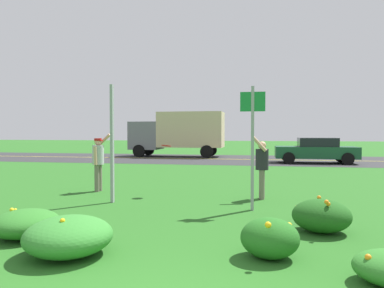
{
  "coord_description": "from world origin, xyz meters",
  "views": [
    {
      "loc": [
        1.13,
        -2.54,
        1.78
      ],
      "look_at": [
        -0.83,
        8.03,
        1.43
      ],
      "focal_mm": 33.92,
      "sensor_mm": 36.0,
      "label": 1
    }
  ],
  "objects_px": {
    "person_catcher_dark_shirt": "(262,164)",
    "person_thrower_red_cap_gray_shirt": "(98,159)",
    "sign_post_by_roadside": "(253,136)",
    "car_dark_green_center_left": "(316,150)",
    "box_truck_gray": "(179,132)",
    "frisbee_red": "(166,146)",
    "sign_post_near_path": "(112,144)"
  },
  "relations": [
    {
      "from": "sign_post_by_roadside",
      "to": "box_truck_gray",
      "type": "height_order",
      "value": "box_truck_gray"
    },
    {
      "from": "person_thrower_red_cap_gray_shirt",
      "to": "person_catcher_dark_shirt",
      "type": "height_order",
      "value": "person_thrower_red_cap_gray_shirt"
    },
    {
      "from": "sign_post_by_roadside",
      "to": "person_catcher_dark_shirt",
      "type": "height_order",
      "value": "sign_post_by_roadside"
    },
    {
      "from": "person_thrower_red_cap_gray_shirt",
      "to": "box_truck_gray",
      "type": "bearing_deg",
      "value": 93.63
    },
    {
      "from": "sign_post_by_roadside",
      "to": "frisbee_red",
      "type": "bearing_deg",
      "value": 147.15
    },
    {
      "from": "person_catcher_dark_shirt",
      "to": "car_dark_green_center_left",
      "type": "xyz_separation_m",
      "value": [
        3.13,
        11.9,
        -0.18
      ]
    },
    {
      "from": "sign_post_by_roadside",
      "to": "person_catcher_dark_shirt",
      "type": "xyz_separation_m",
      "value": [
        0.22,
        1.47,
        -0.78
      ]
    },
    {
      "from": "person_catcher_dark_shirt",
      "to": "frisbee_red",
      "type": "xyz_separation_m",
      "value": [
        -2.65,
        0.1,
        0.48
      ]
    },
    {
      "from": "frisbee_red",
      "to": "car_dark_green_center_left",
      "type": "bearing_deg",
      "value": 63.91
    },
    {
      "from": "person_thrower_red_cap_gray_shirt",
      "to": "car_dark_green_center_left",
      "type": "distance_m",
      "value": 14.02
    },
    {
      "from": "car_dark_green_center_left",
      "to": "sign_post_by_roadside",
      "type": "bearing_deg",
      "value": -104.07
    },
    {
      "from": "sign_post_near_path",
      "to": "box_truck_gray",
      "type": "xyz_separation_m",
      "value": [
        -2.07,
        17.01,
        0.32
      ]
    },
    {
      "from": "sign_post_near_path",
      "to": "car_dark_green_center_left",
      "type": "xyz_separation_m",
      "value": [
        6.85,
        13.09,
        -0.75
      ]
    },
    {
      "from": "sign_post_by_roadside",
      "to": "box_truck_gray",
      "type": "distance_m",
      "value": 18.16
    },
    {
      "from": "frisbee_red",
      "to": "sign_post_near_path",
      "type": "bearing_deg",
      "value": -129.71
    },
    {
      "from": "person_catcher_dark_shirt",
      "to": "sign_post_by_roadside",
      "type": "bearing_deg",
      "value": -98.64
    },
    {
      "from": "person_thrower_red_cap_gray_shirt",
      "to": "frisbee_red",
      "type": "xyz_separation_m",
      "value": [
        2.17,
        -0.24,
        0.42
      ]
    },
    {
      "from": "sign_post_near_path",
      "to": "sign_post_by_roadside",
      "type": "xyz_separation_m",
      "value": [
        3.5,
        -0.28,
        0.21
      ]
    },
    {
      "from": "box_truck_gray",
      "to": "sign_post_by_roadside",
      "type": "bearing_deg",
      "value": -72.13
    },
    {
      "from": "sign_post_by_roadside",
      "to": "frisbee_red",
      "type": "xyz_separation_m",
      "value": [
        -2.43,
        1.57,
        -0.3
      ]
    },
    {
      "from": "sign_post_near_path",
      "to": "person_thrower_red_cap_gray_shirt",
      "type": "relative_size",
      "value": 1.71
    },
    {
      "from": "sign_post_near_path",
      "to": "frisbee_red",
      "type": "bearing_deg",
      "value": 50.29
    },
    {
      "from": "person_catcher_dark_shirt",
      "to": "person_thrower_red_cap_gray_shirt",
      "type": "bearing_deg",
      "value": 175.92
    },
    {
      "from": "sign_post_by_roadside",
      "to": "person_catcher_dark_shirt",
      "type": "bearing_deg",
      "value": 81.36
    },
    {
      "from": "frisbee_red",
      "to": "box_truck_gray",
      "type": "bearing_deg",
      "value": 101.32
    },
    {
      "from": "box_truck_gray",
      "to": "frisbee_red",
      "type": "bearing_deg",
      "value": -78.68
    },
    {
      "from": "sign_post_by_roadside",
      "to": "person_catcher_dark_shirt",
      "type": "distance_m",
      "value": 1.67
    },
    {
      "from": "sign_post_near_path",
      "to": "sign_post_by_roadside",
      "type": "height_order",
      "value": "sign_post_near_path"
    },
    {
      "from": "sign_post_near_path",
      "to": "person_catcher_dark_shirt",
      "type": "height_order",
      "value": "sign_post_near_path"
    },
    {
      "from": "sign_post_by_roadside",
      "to": "box_truck_gray",
      "type": "bearing_deg",
      "value": 107.87
    },
    {
      "from": "sign_post_by_roadside",
      "to": "car_dark_green_center_left",
      "type": "distance_m",
      "value": 13.81
    },
    {
      "from": "sign_post_by_roadside",
      "to": "car_dark_green_center_left",
      "type": "bearing_deg",
      "value": 75.93
    }
  ]
}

